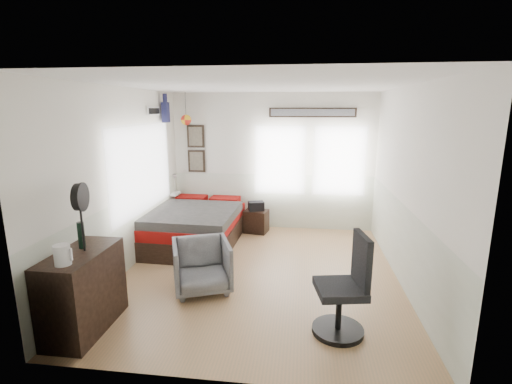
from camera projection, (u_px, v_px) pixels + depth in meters
The scene contains 12 objects.
ground_plane at pixel (259, 274), 5.49m from camera, with size 4.00×4.50×0.01m, color #A88258.
room_shell at pixel (256, 164), 5.33m from camera, with size 4.02×4.52×2.71m.
wall_decor at pixel (214, 124), 7.06m from camera, with size 3.55×1.32×1.44m.
bed at pixel (195, 226), 6.69m from camera, with size 1.58×2.14×0.67m.
dresser at pixel (84, 291), 4.03m from camera, with size 0.48×1.00×0.90m, color black.
armchair at pixel (202, 266), 4.94m from camera, with size 0.73×0.75×0.68m, color gray.
nightstand at pixel (256, 221), 7.31m from camera, with size 0.44×0.35×0.44m, color black.
task_chair at pixel (345, 294), 3.96m from camera, with size 0.58×0.58×1.12m.
kettle at pixel (62, 255), 3.59m from camera, with size 0.18×0.15×0.20m.
bottle at pixel (81, 235), 4.02m from camera, with size 0.07×0.07×0.29m, color black.
stand_fan at pixel (80, 198), 3.85m from camera, with size 0.13×0.31×0.75m.
black_bag at pixel (256, 206), 7.24m from camera, with size 0.30×0.19×0.17m, color black.
Camera 1 is at (0.59, -5.06, 2.39)m, focal length 26.00 mm.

